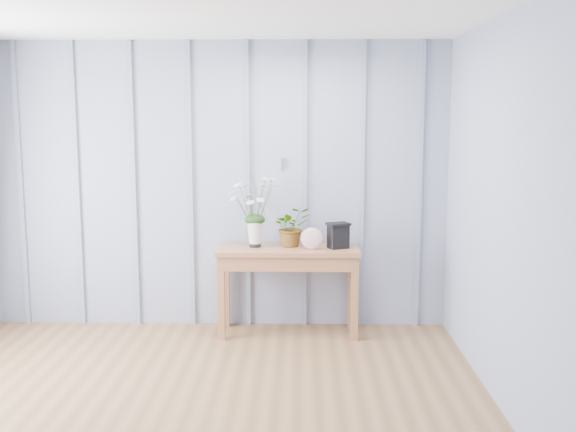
{
  "coord_description": "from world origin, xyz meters",
  "views": [
    {
      "loc": [
        0.72,
        -3.61,
        1.86
      ],
      "look_at": [
        0.61,
        1.94,
        1.03
      ],
      "focal_mm": 42.0,
      "sensor_mm": 36.0,
      "label": 1
    }
  ],
  "objects_px": {
    "sideboard": "(288,261)",
    "carved_box": "(338,235)",
    "daisy_vase": "(255,202)",
    "felt_disc_vessel": "(312,239)"
  },
  "relations": [
    {
      "from": "daisy_vase",
      "to": "carved_box",
      "type": "bearing_deg",
      "value": -2.82
    },
    {
      "from": "daisy_vase",
      "to": "felt_disc_vessel",
      "type": "relative_size",
      "value": 3.3
    },
    {
      "from": "daisy_vase",
      "to": "felt_disc_vessel",
      "type": "xyz_separation_m",
      "value": [
        0.48,
        -0.1,
        -0.29
      ]
    },
    {
      "from": "sideboard",
      "to": "daisy_vase",
      "type": "xyz_separation_m",
      "value": [
        -0.28,
        0.02,
        0.5
      ]
    },
    {
      "from": "sideboard",
      "to": "daisy_vase",
      "type": "height_order",
      "value": "daisy_vase"
    },
    {
      "from": "sideboard",
      "to": "carved_box",
      "type": "distance_m",
      "value": 0.48
    },
    {
      "from": "daisy_vase",
      "to": "sideboard",
      "type": "bearing_deg",
      "value": -4.72
    },
    {
      "from": "sideboard",
      "to": "carved_box",
      "type": "bearing_deg",
      "value": -1.55
    },
    {
      "from": "felt_disc_vessel",
      "to": "carved_box",
      "type": "relative_size",
      "value": 0.85
    },
    {
      "from": "sideboard",
      "to": "felt_disc_vessel",
      "type": "height_order",
      "value": "felt_disc_vessel"
    }
  ]
}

